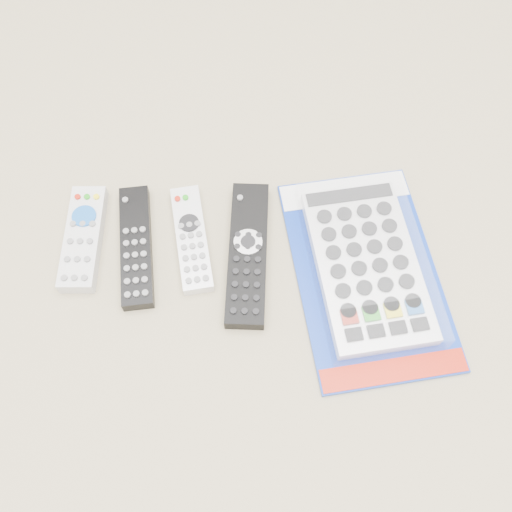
{
  "coord_description": "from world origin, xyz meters",
  "views": [
    {
      "loc": [
        0.02,
        -0.34,
        0.73
      ],
      "look_at": [
        0.03,
        0.03,
        0.01
      ],
      "focal_mm": 40.0,
      "sensor_mm": 36.0,
      "label": 1
    }
  ],
  "objects_px": {
    "remote_slim_black": "(136,247)",
    "jumbo_remote_packaged": "(367,264)",
    "remote_small_grey": "(83,238)",
    "remote_silver_dvd": "(192,239)",
    "remote_large_black": "(248,254)"
  },
  "relations": [
    {
      "from": "remote_silver_dvd",
      "to": "jumbo_remote_packaged",
      "type": "relative_size",
      "value": 0.5
    },
    {
      "from": "remote_small_grey",
      "to": "jumbo_remote_packaged",
      "type": "xyz_separation_m",
      "value": [
        0.41,
        -0.06,
        0.01
      ]
    },
    {
      "from": "remote_slim_black",
      "to": "remote_small_grey",
      "type": "bearing_deg",
      "value": 163.33
    },
    {
      "from": "remote_large_black",
      "to": "jumbo_remote_packaged",
      "type": "distance_m",
      "value": 0.17
    },
    {
      "from": "remote_slim_black",
      "to": "jumbo_remote_packaged",
      "type": "relative_size",
      "value": 0.56
    },
    {
      "from": "remote_small_grey",
      "to": "remote_slim_black",
      "type": "height_order",
      "value": "remote_small_grey"
    },
    {
      "from": "remote_small_grey",
      "to": "remote_large_black",
      "type": "bearing_deg",
      "value": -6.26
    },
    {
      "from": "remote_slim_black",
      "to": "remote_large_black",
      "type": "xyz_separation_m",
      "value": [
        0.16,
        -0.02,
        0.0
      ]
    },
    {
      "from": "remote_small_grey",
      "to": "jumbo_remote_packaged",
      "type": "relative_size",
      "value": 0.48
    },
    {
      "from": "remote_small_grey",
      "to": "remote_large_black",
      "type": "xyz_separation_m",
      "value": [
        0.24,
        -0.03,
        -0.0
      ]
    },
    {
      "from": "remote_small_grey",
      "to": "remote_silver_dvd",
      "type": "xyz_separation_m",
      "value": [
        0.16,
        -0.0,
        -0.0
      ]
    },
    {
      "from": "remote_slim_black",
      "to": "remote_silver_dvd",
      "type": "xyz_separation_m",
      "value": [
        0.08,
        0.01,
        -0.0
      ]
    },
    {
      "from": "remote_small_grey",
      "to": "jumbo_remote_packaged",
      "type": "distance_m",
      "value": 0.41
    },
    {
      "from": "remote_silver_dvd",
      "to": "remote_large_black",
      "type": "distance_m",
      "value": 0.09
    },
    {
      "from": "remote_slim_black",
      "to": "jumbo_remote_packaged",
      "type": "bearing_deg",
      "value": -12.93
    }
  ]
}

